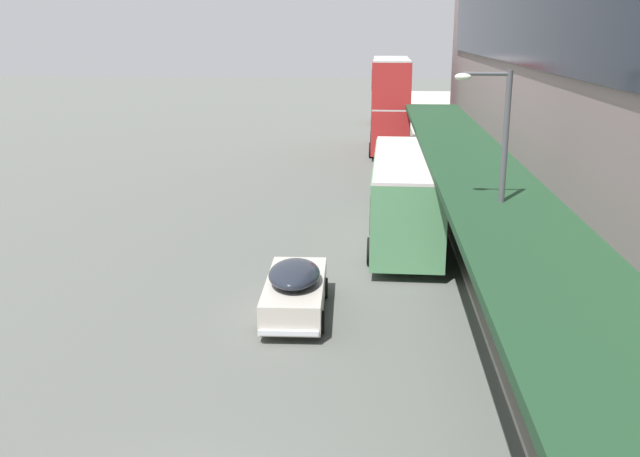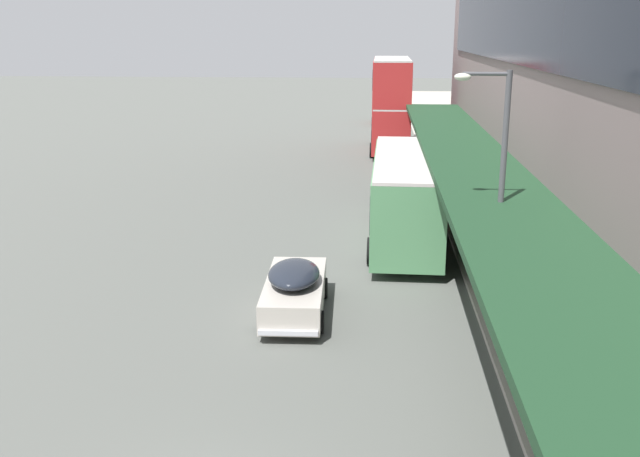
% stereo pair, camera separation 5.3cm
% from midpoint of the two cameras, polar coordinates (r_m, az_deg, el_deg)
% --- Properties ---
extents(transit_bus_kerbside_front, '(2.79, 9.11, 6.37)m').
position_cam_midpoint_polar(transit_bus_kerbside_front, '(50.24, 5.61, 10.05)').
color(transit_bus_kerbside_front, '#B22626').
rests_on(transit_bus_kerbside_front, ground).
extents(transit_bus_kerbside_rear, '(2.93, 10.60, 3.45)m').
position_cam_midpoint_polar(transit_bus_kerbside_rear, '(28.63, 6.77, 2.89)').
color(transit_bus_kerbside_rear, '#559460').
rests_on(transit_bus_kerbside_rear, ground).
extents(sedan_lead_mid, '(1.92, 4.70, 1.64)m').
position_cam_midpoint_polar(sedan_lead_mid, '(65.71, 4.97, 9.06)').
color(sedan_lead_mid, '#B02016').
rests_on(sedan_lead_mid, ground).
extents(sedan_trailing_near, '(1.96, 4.71, 1.63)m').
position_cam_midpoint_polar(sedan_trailing_near, '(21.25, -2.09, -4.85)').
color(sedan_trailing_near, beige).
rests_on(sedan_trailing_near, ground).
extents(street_lamp, '(1.50, 0.28, 7.07)m').
position_cam_midpoint_polar(street_lamp, '(19.86, 13.83, 3.63)').
color(street_lamp, '#4C4C51').
rests_on(street_lamp, sidewalk_kerb).
extents(fire_hydrant, '(0.20, 0.40, 0.70)m').
position_cam_midpoint_polar(fire_hydrant, '(23.45, 13.03, -4.06)').
color(fire_hydrant, red).
rests_on(fire_hydrant, sidewalk_kerb).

